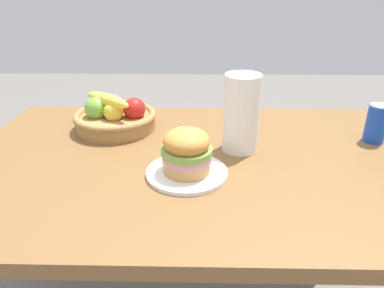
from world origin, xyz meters
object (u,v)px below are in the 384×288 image
object	(u,v)px
plate	(187,173)
sandwich	(187,151)
paper_towel_roll	(241,113)
soda_can	(376,123)
fruit_basket	(115,116)

from	to	relation	value
plate	sandwich	bearing A→B (deg)	0.00
sandwich	paper_towel_roll	distance (m)	0.24
sandwich	soda_can	xyz separation A→B (m)	(0.61, 0.24, -0.01)
plate	paper_towel_roll	distance (m)	0.26
fruit_basket	plate	bearing A→B (deg)	-50.66
plate	paper_towel_roll	bearing A→B (deg)	45.74
soda_can	sandwich	bearing A→B (deg)	-158.83
paper_towel_roll	fruit_basket	bearing A→B (deg)	159.46
plate	fruit_basket	distance (m)	0.42
fruit_basket	paper_towel_roll	size ratio (longest dim) A/B	1.21
sandwich	fruit_basket	world-z (taller)	sandwich
soda_can	paper_towel_roll	distance (m)	0.46
plate	sandwich	distance (m)	0.07
plate	paper_towel_roll	size ratio (longest dim) A/B	0.94
soda_can	paper_towel_roll	bearing A→B (deg)	-170.99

